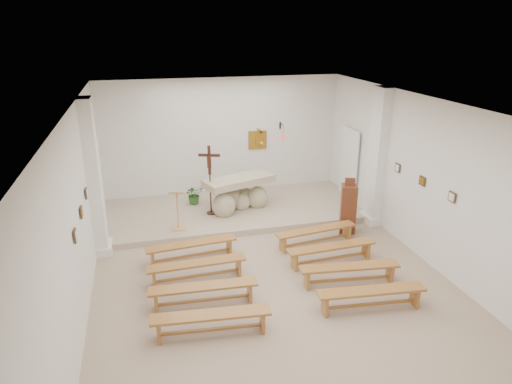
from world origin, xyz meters
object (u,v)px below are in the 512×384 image
object	(u,v)px
bench_left_fourth	(211,319)
altar	(238,196)
bench_left_front	(191,247)
bench_right_third	(349,270)
lectern	(178,210)
bench_left_second	(197,267)
bench_right_fourth	(371,294)
bench_left_third	(203,290)
bench_right_front	(316,233)
donation_pedestal	(348,208)
bench_right_second	(331,250)
crucifix_stand	(210,175)

from	to	relation	value
bench_left_fourth	altar	bearing A→B (deg)	77.88
bench_left_front	bench_right_third	bearing A→B (deg)	-37.37
lectern	bench_right_third	distance (m)	4.42
bench_left_second	bench_right_fourth	bearing A→B (deg)	-33.80
lectern	bench_left_second	distance (m)	2.31
bench_left_front	bench_left_third	distance (m)	1.79
bench_right_front	bench_left_third	distance (m)	3.41
donation_pedestal	bench_right_second	bearing A→B (deg)	-105.81
bench_left_second	bench_left_third	world-z (taller)	same
bench_left_fourth	bench_right_fourth	size ratio (longest dim) A/B	1.00
altar	bench_right_front	bearing A→B (deg)	-78.83
bench_right_third	bench_right_fourth	size ratio (longest dim) A/B	1.00
bench_right_front	bench_left_second	bearing A→B (deg)	-170.84
bench_left_fourth	crucifix_stand	bearing A→B (deg)	86.11
altar	bench_left_fourth	bearing A→B (deg)	-126.79
bench_right_second	bench_right_third	world-z (taller)	same
bench_left_front	bench_right_fourth	size ratio (longest dim) A/B	1.00
lectern	bench_left_second	size ratio (longest dim) A/B	0.52
bench_left_third	altar	bearing A→B (deg)	72.40
altar	lectern	distance (m)	1.94
bench_right_front	crucifix_stand	bearing A→B (deg)	126.75
donation_pedestal	bench_left_second	size ratio (longest dim) A/B	0.71
donation_pedestal	bench_left_front	distance (m)	3.98
crucifix_stand	donation_pedestal	distance (m)	3.61
bench_left_third	bench_right_second	bearing A→B (deg)	20.40
crucifix_stand	donation_pedestal	size ratio (longest dim) A/B	1.31
crucifix_stand	bench_right_fourth	xyz separation A→B (m)	(2.13, -4.83, -0.91)
crucifix_stand	bench_left_fourth	bearing A→B (deg)	-79.30
bench_left_front	bench_left_second	world-z (taller)	same
bench_left_front	bench_right_third	world-z (taller)	same
lectern	bench_right_third	bearing A→B (deg)	-39.50
crucifix_stand	bench_right_fourth	world-z (taller)	crucifix_stand
crucifix_stand	bench_right_fourth	bearing A→B (deg)	-46.37
lectern	bench_left_fourth	xyz separation A→B (m)	(0.15, -4.06, -0.35)
crucifix_stand	bench_left_fourth	distance (m)	4.98
bench_right_second	donation_pedestal	bearing A→B (deg)	50.47
bench_left_fourth	bench_right_fourth	distance (m)	2.91
altar	crucifix_stand	size ratio (longest dim) A/B	1.10
crucifix_stand	bench_right_front	xyz separation A→B (m)	(2.13, -2.15, -0.91)
bench_right_front	bench_left_third	xyz separation A→B (m)	(-2.91, -1.79, 0.00)
crucifix_stand	donation_pedestal	xyz separation A→B (m)	(3.16, -1.64, -0.60)
bench_right_front	bench_right_second	bearing A→B (deg)	-97.93
altar	bench_left_fourth	world-z (taller)	altar
donation_pedestal	bench_right_third	bearing A→B (deg)	-93.66
bench_left_second	lectern	bearing A→B (deg)	91.64
crucifix_stand	bench_left_third	xyz separation A→B (m)	(-0.78, -3.94, -0.91)
crucifix_stand	bench_left_third	bearing A→B (deg)	-81.33
lectern	crucifix_stand	distance (m)	1.33
bench_right_second	bench_left_third	distance (m)	3.04
bench_left_second	bench_right_second	xyz separation A→B (m)	(2.91, 0.00, 0.00)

